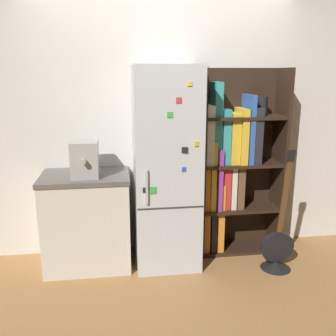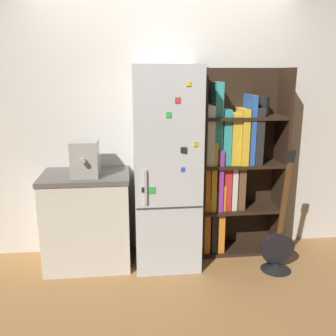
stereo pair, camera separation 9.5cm
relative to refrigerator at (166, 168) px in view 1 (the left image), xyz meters
name	(u,v)px [view 1 (the left image)]	position (x,y,z in m)	size (l,w,h in m)	color
ground_plane	(168,266)	(0.00, -0.15, -0.93)	(16.00, 16.00, 0.00)	#A87542
wall_back	(161,124)	(0.00, 0.33, 0.37)	(8.00, 0.05, 2.60)	silver
refrigerator	(166,168)	(0.00, 0.00, 0.00)	(0.59, 0.63, 1.86)	silver
bookshelf	(230,165)	(0.67, 0.15, -0.03)	(0.83, 0.36, 1.84)	black
kitchen_counter	(87,220)	(-0.74, 0.02, -0.48)	(0.80, 0.58, 0.89)	beige
espresso_machine	(85,159)	(-0.73, -0.03, 0.12)	(0.24, 0.35, 0.32)	#A5A39E
guitar	(277,252)	(1.00, -0.32, -0.76)	(0.31, 0.28, 1.17)	black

